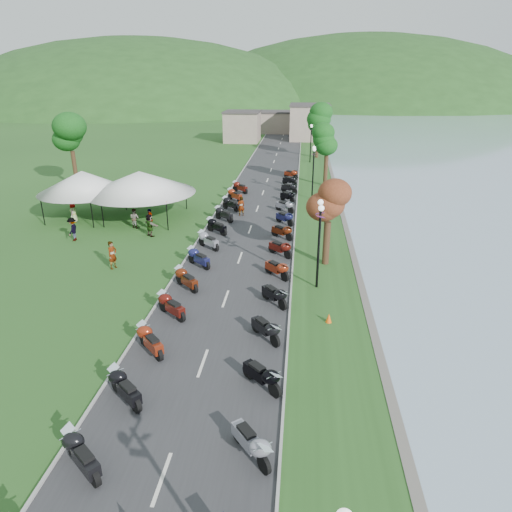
{
  "coord_description": "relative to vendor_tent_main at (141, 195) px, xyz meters",
  "views": [
    {
      "loc": [
        3.89,
        -6.03,
        11.5
      ],
      "look_at": [
        1.35,
        19.25,
        1.3
      ],
      "focal_mm": 32.0,
      "sensor_mm": 36.0,
      "label": 1
    }
  ],
  "objects": [
    {
      "name": "vendor_tent_side",
      "position": [
        -4.79,
        -0.34,
        0.0
      ],
      "size": [
        4.99,
        4.99,
        4.0
      ],
      "primitive_type": null,
      "color": "white",
      "rests_on": "ground"
    },
    {
      "name": "pedestrian_a",
      "position": [
        1.72,
        -10.77,
        -2.0
      ],
      "size": [
        0.7,
        0.8,
        1.81
      ],
      "primitive_type": "imported",
      "rotation": [
        0.0,
        0.0,
        1.18
      ],
      "color": "slate",
      "rests_on": "ground"
    },
    {
      "name": "pedestrian_c",
      "position": [
        -3.21,
        -6.08,
        -2.0
      ],
      "size": [
        0.59,
        1.18,
        1.76
      ],
      "primitive_type": "imported",
      "rotation": [
        0.0,
        0.0,
        4.83
      ],
      "color": "slate",
      "rests_on": "ground"
    },
    {
      "name": "vendor_tent_main",
      "position": [
        0.0,
        0.0,
        0.0
      ],
      "size": [
        6.1,
        6.1,
        4.0
      ],
      "primitive_type": null,
      "color": "white",
      "rests_on": "ground"
    },
    {
      "name": "far_building",
      "position": [
        7.46,
        54.73,
        0.5
      ],
      "size": [
        18.0,
        16.0,
        5.0
      ],
      "primitive_type": "cube",
      "color": "gray",
      "rests_on": "ground"
    },
    {
      "name": "road",
      "position": [
        9.46,
        9.73,
        -1.99
      ],
      "size": [
        7.0,
        120.0,
        0.02
      ],
      "primitive_type": "cube",
      "color": "#333336",
      "rests_on": "ground"
    },
    {
      "name": "pedestrian_b",
      "position": [
        0.27,
        -2.71,
        -2.0
      ],
      "size": [
        0.88,
        0.7,
        1.59
      ],
      "primitive_type": "imported",
      "rotation": [
        0.0,
        0.0,
        2.72
      ],
      "color": "slate",
      "rests_on": "ground"
    },
    {
      "name": "moto_row_right",
      "position": [
        12.06,
        -5.83,
        -1.45
      ],
      "size": [
        2.6,
        47.94,
        1.1
      ],
      "primitive_type": null,
      "color": "#331411",
      "rests_on": "ground"
    },
    {
      "name": "tree_lakeside",
      "position": [
        15.11,
        -8.68,
        1.22
      ],
      "size": [
        2.32,
        2.32,
        6.44
      ],
      "primitive_type": null,
      "color": "#195E1A",
      "rests_on": "ground"
    },
    {
      "name": "hills_backdrop",
      "position": [
        9.46,
        169.73,
        -2.0
      ],
      "size": [
        360.0,
        120.0,
        76.0
      ],
      "primitive_type": null,
      "color": "#285621",
      "rests_on": "ground"
    },
    {
      "name": "moto_row_left",
      "position": [
        7.05,
        -13.21,
        -1.45
      ],
      "size": [
        2.6,
        47.86,
        1.1
      ],
      "primitive_type": null,
      "color": "#331411",
      "rests_on": "ground"
    }
  ]
}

